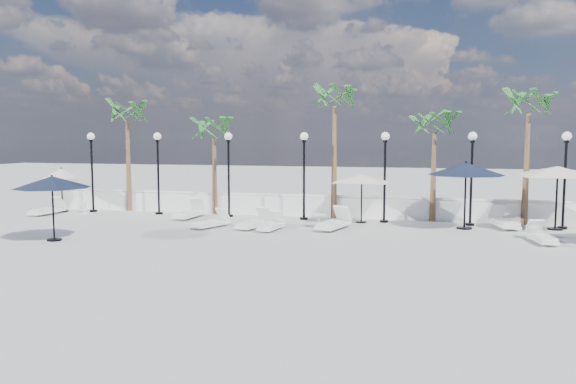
% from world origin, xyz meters
% --- Properties ---
extents(ground, '(100.00, 100.00, 0.00)m').
position_xyz_m(ground, '(0.00, 0.00, 0.00)').
color(ground, '#ABABA6').
rests_on(ground, ground).
extents(balustrade, '(26.00, 0.30, 1.01)m').
position_xyz_m(balustrade, '(0.00, 7.50, 0.47)').
color(balustrade, white).
rests_on(balustrade, ground).
extents(lamppost_0, '(0.36, 0.36, 3.84)m').
position_xyz_m(lamppost_0, '(-10.50, 6.50, 2.49)').
color(lamppost_0, black).
rests_on(lamppost_0, ground).
extents(lamppost_1, '(0.36, 0.36, 3.84)m').
position_xyz_m(lamppost_1, '(-7.00, 6.50, 2.49)').
color(lamppost_1, black).
rests_on(lamppost_1, ground).
extents(lamppost_2, '(0.36, 0.36, 3.84)m').
position_xyz_m(lamppost_2, '(-3.50, 6.50, 2.49)').
color(lamppost_2, black).
rests_on(lamppost_2, ground).
extents(lamppost_3, '(0.36, 0.36, 3.84)m').
position_xyz_m(lamppost_3, '(0.00, 6.50, 2.49)').
color(lamppost_3, black).
rests_on(lamppost_3, ground).
extents(lamppost_4, '(0.36, 0.36, 3.84)m').
position_xyz_m(lamppost_4, '(3.50, 6.50, 2.49)').
color(lamppost_4, black).
rests_on(lamppost_4, ground).
extents(lamppost_5, '(0.36, 0.36, 3.84)m').
position_xyz_m(lamppost_5, '(7.00, 6.50, 2.49)').
color(lamppost_5, black).
rests_on(lamppost_5, ground).
extents(lamppost_6, '(0.36, 0.36, 3.84)m').
position_xyz_m(lamppost_6, '(10.50, 6.50, 2.49)').
color(lamppost_6, black).
rests_on(lamppost_6, ground).
extents(palm_0, '(2.60, 2.60, 5.50)m').
position_xyz_m(palm_0, '(-9.00, 7.30, 4.53)').
color(palm_0, brown).
rests_on(palm_0, ground).
extents(palm_1, '(2.60, 2.60, 4.70)m').
position_xyz_m(palm_1, '(-4.50, 7.30, 3.75)').
color(palm_1, brown).
rests_on(palm_1, ground).
extents(palm_2, '(2.60, 2.60, 6.10)m').
position_xyz_m(palm_2, '(1.20, 7.30, 5.12)').
color(palm_2, brown).
rests_on(palm_2, ground).
extents(palm_3, '(2.60, 2.60, 4.90)m').
position_xyz_m(palm_3, '(5.50, 7.30, 3.95)').
color(palm_3, brown).
rests_on(palm_3, ground).
extents(palm_4, '(2.60, 2.60, 5.70)m').
position_xyz_m(palm_4, '(9.20, 7.30, 4.73)').
color(palm_4, brown).
rests_on(palm_4, ground).
extents(lounger_0, '(0.78, 1.94, 0.71)m').
position_xyz_m(lounger_0, '(-12.00, 5.06, 0.24)').
color(lounger_0, silver).
rests_on(lounger_0, ground).
extents(lounger_1, '(1.18, 1.81, 0.65)m').
position_xyz_m(lounger_1, '(-3.12, 3.40, 0.22)').
color(lounger_1, silver).
rests_on(lounger_1, ground).
extents(lounger_2, '(0.76, 1.74, 0.63)m').
position_xyz_m(lounger_2, '(-0.60, 3.35, 0.21)').
color(lounger_2, silver).
rests_on(lounger_2, ground).
extents(lounger_3, '(0.80, 2.08, 0.77)m').
position_xyz_m(lounger_3, '(-5.04, 5.61, 0.26)').
color(lounger_3, silver).
rests_on(lounger_3, ground).
extents(lounger_4, '(1.20, 2.17, 0.77)m').
position_xyz_m(lounger_4, '(1.73, 4.15, 0.26)').
color(lounger_4, silver).
rests_on(lounger_4, ground).
extents(lounger_5, '(1.09, 1.97, 0.71)m').
position_xyz_m(lounger_5, '(-1.38, 3.63, 0.24)').
color(lounger_5, silver).
rests_on(lounger_5, ground).
extents(lounger_6, '(1.11, 2.20, 0.79)m').
position_xyz_m(lounger_6, '(8.25, 6.22, 0.26)').
color(lounger_6, silver).
rests_on(lounger_6, ground).
extents(lounger_7, '(0.84, 1.80, 0.65)m').
position_xyz_m(lounger_7, '(9.11, 3.10, 0.22)').
color(lounger_7, silver).
rests_on(lounger_7, ground).
extents(side_table_0, '(0.54, 0.54, 0.52)m').
position_xyz_m(side_table_0, '(-10.59, 5.95, 0.32)').
color(side_table_0, silver).
rests_on(side_table_0, ground).
extents(side_table_1, '(0.56, 0.56, 0.55)m').
position_xyz_m(side_table_1, '(1.06, 4.53, 0.33)').
color(side_table_1, silver).
rests_on(side_table_1, ground).
extents(side_table_2, '(0.49, 0.49, 0.48)m').
position_xyz_m(side_table_2, '(8.97, 3.88, 0.29)').
color(side_table_2, silver).
rests_on(side_table_2, ground).
extents(parasol_navy_left, '(2.64, 2.64, 2.33)m').
position_xyz_m(parasol_navy_left, '(-7.44, -0.58, 2.05)').
color(parasol_navy_left, black).
rests_on(parasol_navy_left, ground).
extents(parasol_navy_mid, '(3.00, 3.00, 2.69)m').
position_xyz_m(parasol_navy_mid, '(6.72, 5.58, 2.36)').
color(parasol_navy_mid, black).
rests_on(parasol_navy_mid, ground).
extents(parasol_cream_sq_a, '(4.49, 4.49, 2.20)m').
position_xyz_m(parasol_cream_sq_a, '(2.57, 6.20, 2.04)').
color(parasol_cream_sq_a, black).
rests_on(parasol_cream_sq_a, ground).
extents(parasol_cream_sq_b, '(5.37, 5.37, 2.69)m').
position_xyz_m(parasol_cream_sq_b, '(10.17, 6.20, 2.48)').
color(parasol_cream_sq_b, black).
rests_on(parasol_cream_sq_b, ground).
extents(parasol_cream_small, '(1.76, 1.76, 2.16)m').
position_xyz_m(parasol_cream_small, '(-12.00, 6.20, 1.85)').
color(parasol_cream_small, black).
rests_on(parasol_cream_small, ground).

